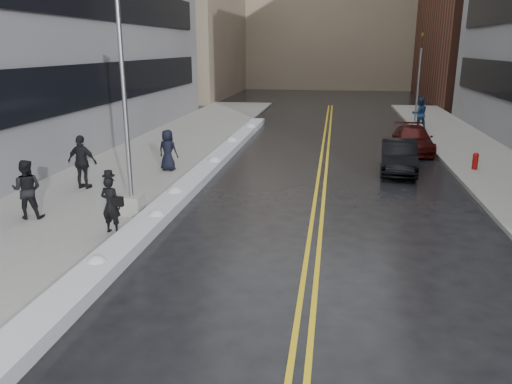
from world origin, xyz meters
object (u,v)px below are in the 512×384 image
at_px(pedestrian_fedora, 111,205).
at_px(pedestrian_c, 168,150).
at_px(car_maroon, 413,139).
at_px(pedestrian_d, 82,162).
at_px(fire_hydrant, 475,160).
at_px(pedestrian_b, 27,189).
at_px(traffic_signal, 419,75).
at_px(lamppost, 127,139).
at_px(pedestrian_east, 420,114).
at_px(car_black, 399,156).

distance_m(pedestrian_fedora, pedestrian_c, 7.49).
bearing_deg(car_maroon, pedestrian_d, -143.36).
relative_size(fire_hydrant, pedestrian_b, 0.40).
xyz_separation_m(traffic_signal, car_maroon, (-1.53, -9.79, -2.76)).
xyz_separation_m(lamppost, pedestrian_b, (-2.98, -0.87, -1.47)).
xyz_separation_m(pedestrian_b, pedestrian_c, (2.25, 6.64, -0.04)).
xyz_separation_m(lamppost, pedestrian_east, (11.53, 18.67, -1.37)).
bearing_deg(fire_hydrant, pedestrian_d, -160.28).
bearing_deg(pedestrian_c, pedestrian_east, -122.76).
height_order(fire_hydrant, pedestrian_d, pedestrian_d).
bearing_deg(car_black, pedestrian_c, -164.91).
bearing_deg(pedestrian_east, pedestrian_fedora, 53.72).
xyz_separation_m(pedestrian_d, pedestrian_east, (14.46, 16.13, 0.01)).
bearing_deg(lamppost, traffic_signal, 61.79).
relative_size(car_black, car_maroon, 0.94).
bearing_deg(fire_hydrant, car_black, -173.14).
distance_m(lamppost, pedestrian_c, 6.01).
bearing_deg(pedestrian_d, pedestrian_c, -118.07).
relative_size(pedestrian_d, car_black, 0.48).
bearing_deg(traffic_signal, pedestrian_c, -127.67).
bearing_deg(pedestrian_fedora, traffic_signal, -106.88).
xyz_separation_m(pedestrian_c, car_black, (9.76, 1.84, -0.34)).
distance_m(fire_hydrant, pedestrian_fedora, 15.57).
xyz_separation_m(pedestrian_b, pedestrian_d, (0.05, 3.41, 0.08)).
distance_m(pedestrian_c, pedestrian_east, 17.80).
distance_m(pedestrian_c, car_black, 9.93).
distance_m(lamppost, traffic_signal, 24.98).
height_order(lamppost, pedestrian_d, lamppost).
bearing_deg(pedestrian_c, pedestrian_d, 66.56).
height_order(car_black, car_maroon, car_black).
bearing_deg(pedestrian_c, lamppost, 107.99).
distance_m(car_black, car_maroon, 4.77).
distance_m(lamppost, pedestrian_fedora, 2.28).
distance_m(pedestrian_b, pedestrian_c, 7.01).
bearing_deg(car_black, lamppost, -135.45).
height_order(pedestrian_b, pedestrian_d, pedestrian_d).
bearing_deg(pedestrian_b, car_black, -157.55).
relative_size(traffic_signal, pedestrian_east, 2.96).
relative_size(lamppost, pedestrian_d, 3.81).
bearing_deg(pedestrian_b, pedestrian_c, -121.47).
height_order(pedestrian_fedora, car_maroon, pedestrian_fedora).
relative_size(lamppost, pedestrian_east, 3.77).
relative_size(fire_hydrant, pedestrian_fedora, 0.44).
bearing_deg(traffic_signal, car_black, -100.91).
xyz_separation_m(pedestrian_fedora, pedestrian_east, (11.43, 20.34, 0.19)).
bearing_deg(fire_hydrant, pedestrian_b, -149.86).
distance_m(fire_hydrant, pedestrian_east, 10.71).
bearing_deg(pedestrian_c, car_black, -158.55).
bearing_deg(lamppost, car_black, 40.12).
bearing_deg(pedestrian_east, pedestrian_b, 46.47).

